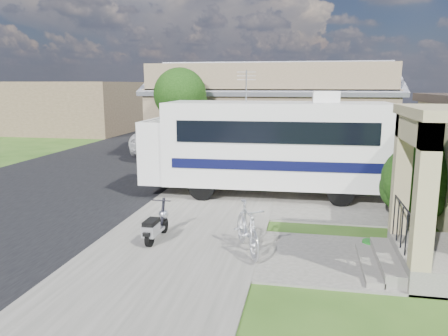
% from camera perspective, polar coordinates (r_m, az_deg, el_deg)
% --- Properties ---
extents(ground, '(120.00, 120.00, 0.00)m').
position_cam_1_polar(ground, '(11.24, 0.09, -9.00)').
color(ground, '#244713').
extents(street_slab, '(9.00, 80.00, 0.02)m').
position_cam_1_polar(street_slab, '(22.80, -13.83, 0.95)').
color(street_slab, black).
rests_on(street_slab, ground).
extents(sidewalk_slab, '(4.00, 80.00, 0.06)m').
position_cam_1_polar(sidewalk_slab, '(20.95, 2.55, 0.45)').
color(sidewalk_slab, '#5A5851').
rests_on(sidewalk_slab, ground).
extents(driveway_slab, '(7.00, 6.00, 0.05)m').
position_cam_1_polar(driveway_slab, '(15.37, 8.79, -3.55)').
color(driveway_slab, '#5A5851').
rests_on(driveway_slab, ground).
extents(walk_slab, '(4.00, 3.00, 0.05)m').
position_cam_1_polar(walk_slab, '(10.17, 16.15, -11.49)').
color(walk_slab, '#5A5851').
rests_on(walk_slab, ground).
extents(warehouse, '(12.50, 8.40, 5.04)m').
position_cam_1_polar(warehouse, '(24.50, 6.28, 6.53)').
color(warehouse, brown).
rests_on(warehouse, ground).
extents(distant_bldg_far, '(10.00, 8.00, 4.00)m').
position_cam_1_polar(distant_bldg_far, '(37.58, -19.61, 7.49)').
color(distant_bldg_far, brown).
rests_on(distant_bldg_far, ground).
extents(distant_bldg_near, '(8.00, 7.00, 3.20)m').
position_cam_1_polar(distant_bldg_near, '(47.57, -10.11, 8.05)').
color(distant_bldg_near, brown).
rests_on(distant_bldg_near, ground).
extents(street_tree_a, '(2.44, 2.40, 4.58)m').
position_cam_1_polar(street_tree_a, '(20.26, -5.45, 9.22)').
color(street_tree_a, black).
rests_on(street_tree_a, ground).
extents(street_tree_b, '(2.44, 2.40, 4.73)m').
position_cam_1_polar(street_tree_b, '(29.98, -0.01, 10.07)').
color(street_tree_b, black).
rests_on(street_tree_b, ground).
extents(street_tree_c, '(2.44, 2.40, 4.42)m').
position_cam_1_polar(street_tree_c, '(38.86, 2.55, 9.82)').
color(street_tree_c, black).
rests_on(street_tree_c, ground).
extents(motorhome, '(8.35, 2.93, 4.24)m').
position_cam_1_polar(motorhome, '(15.06, 5.67, 3.19)').
color(motorhome, silver).
rests_on(motorhome, ground).
extents(shrub, '(2.13, 2.03, 2.61)m').
position_cam_1_polar(shrub, '(13.10, 24.21, -1.04)').
color(shrub, black).
rests_on(shrub, ground).
extents(scooter, '(0.49, 1.41, 0.93)m').
position_cam_1_polar(scooter, '(10.83, -8.96, -7.56)').
color(scooter, black).
rests_on(scooter, ground).
extents(bicycle, '(1.22, 1.96, 1.14)m').
position_cam_1_polar(bicycle, '(10.00, 3.06, -8.12)').
color(bicycle, '#B5B7BE').
rests_on(bicycle, ground).
extents(pickup_truck, '(2.83, 5.99, 1.65)m').
position_cam_1_polar(pickup_truck, '(25.37, -7.27, 4.02)').
color(pickup_truck, white).
rests_on(pickup_truck, ground).
extents(van, '(3.11, 6.40, 1.79)m').
position_cam_1_polar(van, '(31.72, -5.02, 5.56)').
color(van, white).
rests_on(van, ground).
extents(garden_hose, '(0.38, 0.38, 0.17)m').
position_cam_1_polar(garden_hose, '(11.01, 18.57, -9.56)').
color(garden_hose, '#156B19').
rests_on(garden_hose, ground).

